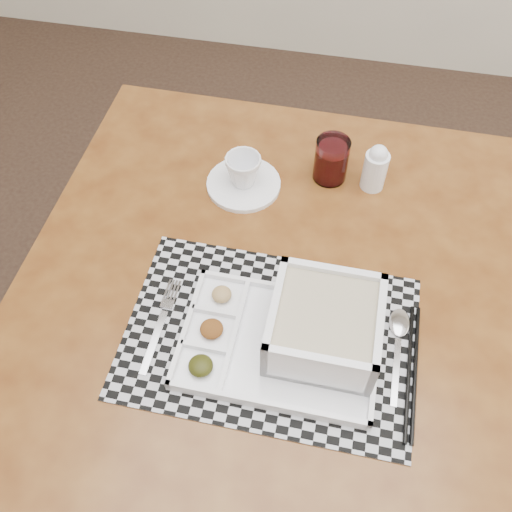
# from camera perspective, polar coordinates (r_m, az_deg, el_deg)

# --- Properties ---
(dining_table) EXTENTS (0.96, 0.96, 0.72)m
(dining_table) POSITION_cam_1_polar(r_m,az_deg,el_deg) (1.08, 2.76, -4.92)
(dining_table) COLOR #4C230D
(dining_table) RESTS_ON ground
(placemat) EXTENTS (0.48, 0.34, 0.00)m
(placemat) POSITION_cam_1_polar(r_m,az_deg,el_deg) (0.96, 1.43, -8.05)
(placemat) COLOR #B2B2BA
(placemat) RESTS_ON dining_table
(serving_tray) EXTENTS (0.32, 0.22, 0.10)m
(serving_tray) POSITION_cam_1_polar(r_m,az_deg,el_deg) (0.92, 5.51, -7.49)
(serving_tray) COLOR white
(serving_tray) RESTS_ON placemat
(fork) EXTENTS (0.02, 0.19, 0.00)m
(fork) POSITION_cam_1_polar(r_m,az_deg,el_deg) (0.98, -9.52, -6.60)
(fork) COLOR #BAB9C0
(fork) RESTS_ON placemat
(spoon) EXTENTS (0.04, 0.18, 0.01)m
(spoon) POSITION_cam_1_polar(r_m,az_deg,el_deg) (0.99, 14.11, -7.17)
(spoon) COLOR #BAB9C0
(spoon) RESTS_ON placemat
(chopsticks) EXTENTS (0.02, 0.24, 0.01)m
(chopsticks) POSITION_cam_1_polar(r_m,az_deg,el_deg) (0.96, 15.34, -11.04)
(chopsticks) COLOR black
(chopsticks) RESTS_ON placemat
(saucer) EXTENTS (0.15, 0.15, 0.01)m
(saucer) POSITION_cam_1_polar(r_m,az_deg,el_deg) (1.16, -1.25, 7.21)
(saucer) COLOR white
(saucer) RESTS_ON dining_table
(cup) EXTENTS (0.09, 0.09, 0.07)m
(cup) POSITION_cam_1_polar(r_m,az_deg,el_deg) (1.13, -1.28, 8.54)
(cup) COLOR white
(cup) RESTS_ON saucer
(juice_glass) EXTENTS (0.07, 0.07, 0.09)m
(juice_glass) POSITION_cam_1_polar(r_m,az_deg,el_deg) (1.16, 7.52, 9.38)
(juice_glass) COLOR white
(juice_glass) RESTS_ON dining_table
(creamer_bottle) EXTENTS (0.05, 0.05, 0.10)m
(creamer_bottle) POSITION_cam_1_polar(r_m,az_deg,el_deg) (1.15, 11.85, 8.64)
(creamer_bottle) COLOR white
(creamer_bottle) RESTS_ON dining_table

